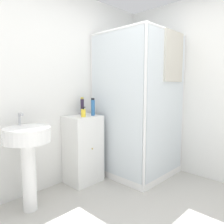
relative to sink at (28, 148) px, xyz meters
The scene contains 7 objects.
wall_back 0.80m from the sink, 40.20° to the left, with size 6.40×0.06×2.50m, color white.
shower_enclosure 1.57m from the sink, ahead, with size 0.97×1.00×2.01m.
vanity_cabinet 0.86m from the sink, ahead, with size 0.44×0.38×0.90m.
sink is the anchor object (origin of this frame).
soap_dispenser 0.82m from the sink, ahead, with size 0.06×0.06×0.13m.
shampoo_bottle_tall_black 0.97m from the sink, 13.92° to the left, with size 0.05×0.05×0.24m.
shampoo_bottle_blue 1.01m from the sink, ahead, with size 0.05×0.05×0.23m.
Camera 1 is at (-1.37, -0.76, 1.29)m, focal length 35.00 mm.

